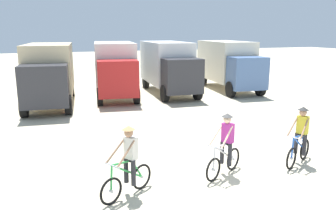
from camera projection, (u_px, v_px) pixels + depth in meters
name	position (u px, v px, depth m)	size (l,w,h in m)	color
ground_plane	(222.00, 173.00, 9.76)	(120.00, 120.00, 0.00)	beige
box_truck_tan_camper	(49.00, 71.00, 18.45)	(3.08, 6.96, 3.35)	#CCB78E
box_truck_white_box	(115.00, 66.00, 20.95)	(3.31, 7.02, 3.35)	white
box_truck_avon_van	(168.00, 65.00, 21.92)	(2.81, 6.89, 3.35)	white
box_truck_cream_rv	(228.00, 63.00, 23.23)	(3.07, 6.96, 3.35)	beige
cyclist_orange_shirt	(128.00, 164.00, 8.24)	(1.53, 0.93, 1.82)	black
cyclist_cowboy_hat	(225.00, 147.00, 9.45)	(1.56, 0.89, 1.82)	black
cyclist_near_camera	(300.00, 138.00, 10.25)	(1.57, 0.88, 1.82)	black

